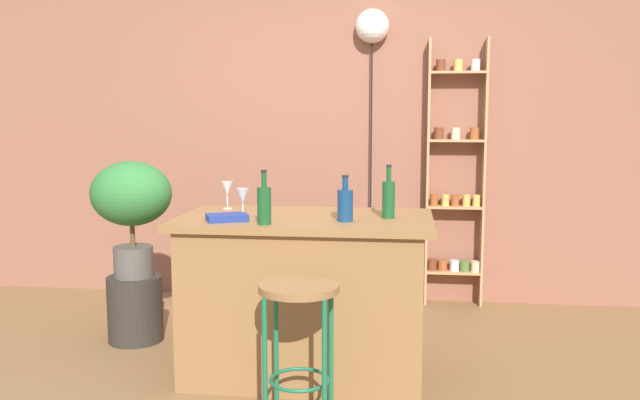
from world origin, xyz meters
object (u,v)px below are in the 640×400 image
Objects in this scene: cookbook at (227,217)px; potted_plant at (131,201)px; bar_stool at (299,319)px; pendant_globe_light at (372,29)px; plant_stool at (135,309)px; wine_glass_center at (243,197)px; bottle_sauce_amber at (345,204)px; bottle_wine_red at (389,198)px; bottle_soda_blue at (264,204)px; spice_shelf at (456,178)px; wine_glass_left at (227,189)px.

potted_plant is at bearing 117.67° from cookbook.
pendant_globe_light reaches higher than bar_stool.
plant_stool is 1.27m from wine_glass_center.
pendant_globe_light is at bearing 38.04° from plant_stool.
bottle_wine_red reaches higher than bottle_sauce_amber.
bottle_sauce_amber is 1.16× the size of cookbook.
bottle_wine_red is 0.87m from cookbook.
bottle_sauce_amber is 0.87× the size of bottle_soda_blue.
bottle_soda_blue reaches higher than plant_stool.
pendant_globe_light is at bearing 69.80° from wine_glass_center.
spice_shelf is 4.76× the size of plant_stool.
wine_glass_left reaches higher than plant_stool.
bottle_wine_red reaches higher than potted_plant.
bottle_sauce_amber is at bearing -91.70° from pendant_globe_light.
plant_stool is 1.69m from bottle_sauce_amber.
wine_glass_center is 2.06m from pendant_globe_light.
spice_shelf is at bearing 28.07° from plant_stool.
wine_glass_left is at bearing 152.60° from bottle_sauce_amber.
bar_stool is at bearing -111.69° from spice_shelf.
spice_shelf is (0.86, 2.16, 0.47)m from bar_stool.
bottle_sauce_amber is (1.40, -0.54, 0.08)m from potted_plant.
potted_plant is at bearing 139.83° from bar_stool.
potted_plant is 3.53× the size of cookbook.
potted_plant is at bearing 158.95° from bottle_sauce_amber.
wine_glass_left is 0.78× the size of cookbook.
wine_glass_left reaches higher than cookbook.
spice_shelf is at bearing 68.31° from bar_stool.
bottle_soda_blue reaches higher than potted_plant.
bottle_sauce_amber is at bearing 71.40° from bar_stool.
bar_stool is 0.71m from bottle_sauce_amber.
spice_shelf reaches higher than cookbook.
potted_plant reaches higher than cookbook.
potted_plant is at bearing 145.24° from bottle_soda_blue.
wine_glass_center is 0.78× the size of cookbook.
wine_glass_left is at bearing 80.07° from cookbook.
bar_stool is 2.70m from pendant_globe_light.
bottle_wine_red is at bearing -11.31° from cookbook.
plant_stool is at bearing 145.24° from bottle_soda_blue.
spice_shelf is 9.59× the size of cookbook.
bottle_sauce_amber is 1.49× the size of wine_glass_left.
potted_plant is 0.99m from cookbook.
spice_shelf is 1.79m from bottle_sauce_amber.
plant_stool is 0.70m from potted_plant.
bottle_wine_red is at bearing 58.38° from bar_stool.
bottle_soda_blue reaches higher than cookbook.
cookbook is at bearing -166.71° from bottle_wine_red.
bottle_soda_blue is 0.25m from cookbook.
spice_shelf is 6.94× the size of bottle_wine_red.
potted_plant is 0.33× the size of pendant_globe_light.
bottle_soda_blue is at bearing -34.76° from potted_plant.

